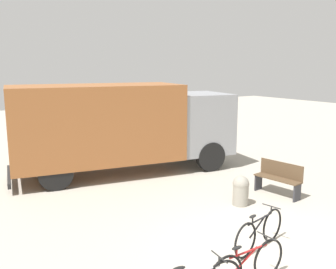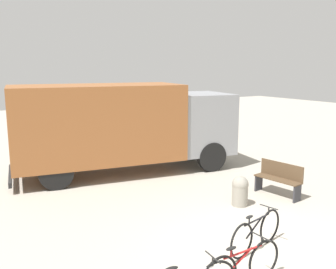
{
  "view_description": "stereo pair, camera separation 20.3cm",
  "coord_description": "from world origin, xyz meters",
  "px_view_note": "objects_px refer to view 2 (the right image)",
  "views": [
    {
      "loc": [
        -5.64,
        -4.91,
        3.81
      ],
      "look_at": [
        0.48,
        4.65,
        1.73
      ],
      "focal_mm": 40.0,
      "sensor_mm": 36.0,
      "label": 1
    },
    {
      "loc": [
        -5.47,
        -5.02,
        3.81
      ],
      "look_at": [
        0.48,
        4.65,
        1.73
      ],
      "focal_mm": 40.0,
      "sensor_mm": 36.0,
      "label": 2
    }
  ],
  "objects_px": {
    "delivery_truck": "(123,124)",
    "bicycle_far": "(256,232)",
    "park_bench": "(279,178)",
    "bicycle_middle": "(243,267)",
    "bollard_near_bench": "(240,190)"
  },
  "relations": [
    {
      "from": "park_bench",
      "to": "bollard_near_bench",
      "type": "distance_m",
      "value": 1.55
    },
    {
      "from": "bicycle_middle",
      "to": "bicycle_far",
      "type": "distance_m",
      "value": 1.47
    },
    {
      "from": "delivery_truck",
      "to": "bollard_near_bench",
      "type": "height_order",
      "value": "delivery_truck"
    },
    {
      "from": "delivery_truck",
      "to": "bicycle_far",
      "type": "xyz_separation_m",
      "value": [
        -0.14,
        -6.81,
        -1.39
      ]
    },
    {
      "from": "park_bench",
      "to": "bicycle_far",
      "type": "xyz_separation_m",
      "value": [
        -3.0,
        -2.11,
        -0.14
      ]
    },
    {
      "from": "delivery_truck",
      "to": "bicycle_middle",
      "type": "xyz_separation_m",
      "value": [
        -1.32,
        -7.68,
        -1.39
      ]
    },
    {
      "from": "bicycle_middle",
      "to": "bollard_near_bench",
      "type": "height_order",
      "value": "bicycle_middle"
    },
    {
      "from": "delivery_truck",
      "to": "bicycle_far",
      "type": "distance_m",
      "value": 6.95
    },
    {
      "from": "park_bench",
      "to": "bollard_near_bench",
      "type": "relative_size",
      "value": 1.76
    },
    {
      "from": "delivery_truck",
      "to": "park_bench",
      "type": "xyz_separation_m",
      "value": [
        2.87,
        -4.7,
        -1.25
      ]
    },
    {
      "from": "delivery_truck",
      "to": "park_bench",
      "type": "distance_m",
      "value": 5.64
    },
    {
      "from": "delivery_truck",
      "to": "bicycle_far",
      "type": "relative_size",
      "value": 4.67
    },
    {
      "from": "park_bench",
      "to": "bicycle_middle",
      "type": "height_order",
      "value": "park_bench"
    },
    {
      "from": "bicycle_far",
      "to": "bollard_near_bench",
      "type": "xyz_separation_m",
      "value": [
        1.46,
        2.1,
        0.05
      ]
    },
    {
      "from": "park_bench",
      "to": "bicycle_far",
      "type": "relative_size",
      "value": 0.84
    }
  ]
}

